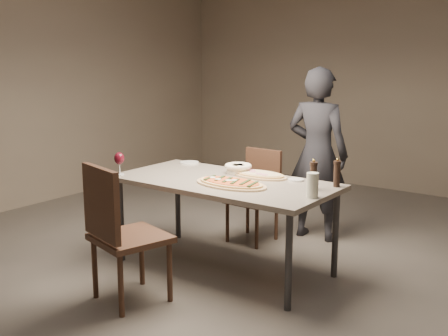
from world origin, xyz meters
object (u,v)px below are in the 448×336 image
Objects in this scene: chair_far at (257,190)px; dining_table at (224,187)px; bread_basket at (238,168)px; carafe at (312,185)px; chair_near at (118,227)px; diner at (317,154)px; pepper_mill_left at (313,175)px; zucchini_pizza at (231,183)px; ham_pizza at (259,175)px.

dining_table is at bearing 104.71° from chair_far.
carafe reaches higher than bread_basket.
chair_near is 1.17× the size of chair_far.
dining_table is 1.10× the size of diner.
dining_table is 7.86× the size of bread_basket.
carafe is (0.11, -0.22, -0.02)m from pepper_mill_left.
pepper_mill_left is 0.23× the size of chair_near.
bread_basket is (-0.06, 0.28, 0.11)m from dining_table.
diner reaches higher than zucchini_pizza.
dining_table is 2.09× the size of chair_far.
bread_basket is 1.29× the size of carafe.
carafe is 1.37m from diner.
zucchini_pizza is 2.71× the size of bread_basket.
carafe reaches higher than ham_pizza.
dining_table is 0.85m from carafe.
dining_table is 0.30m from bread_basket.
ham_pizza is 0.59m from pepper_mill_left.
chair_near is (-0.20, -0.98, -0.13)m from dining_table.
ham_pizza is 2.16× the size of pepper_mill_left.
zucchini_pizza is 1.24× the size of ham_pizza.
chair_near is 2.20m from diner.
pepper_mill_left is at bearing -27.39° from ham_pizza.
bread_basket is 0.95m from carafe.
chair_near reaches higher than pepper_mill_left.
zucchini_pizza is 0.95m from chair_near.
diner reaches higher than pepper_mill_left.
pepper_mill_left is 1.48m from chair_near.
chair_far reaches higher than zucchini_pizza.
bread_basket is (-0.22, 0.00, 0.03)m from ham_pizza.
pepper_mill_left is at bearing 11.53° from dining_table.
bread_basket is (-0.20, 0.39, 0.03)m from zucchini_pizza.
chair_near is (-0.35, -0.86, -0.20)m from zucchini_pizza.
chair_far is at bearing 144.63° from pepper_mill_left.
zucchini_pizza is at bearing -176.81° from carafe.
zucchini_pizza is 0.64m from pepper_mill_left.
bread_basket is at bearing 98.45° from chair_near.
diner reaches higher than ham_pizza.
dining_table is at bearing 120.81° from zucchini_pizza.
zucchini_pizza is 0.69m from carafe.
carafe is 1.39m from chair_far.
carafe is at bearing -21.72° from bread_basket.
chair_near is at bearing 74.55° from diner.
pepper_mill_left reaches higher than ham_pizza.
zucchini_pizza is (0.15, -0.11, 0.07)m from dining_table.
pepper_mill_left reaches higher than chair_far.
diner reaches higher than bread_basket.
dining_table is 0.76m from pepper_mill_left.
zucchini_pizza reaches higher than dining_table.
diner is (0.24, 1.17, 0.13)m from dining_table.
zucchini_pizza is at bearing -62.73° from bread_basket.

